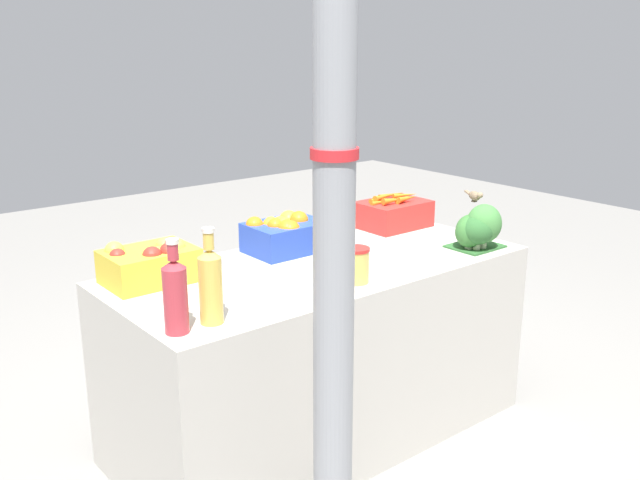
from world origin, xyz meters
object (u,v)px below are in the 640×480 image
apple_crate (151,263)px  juice_bottle_golden (210,284)px  carrot_crate (393,213)px  sparrow_bird (475,196)px  pickle_jar (356,265)px  juice_bottle_ruby (175,294)px  support_pole (334,158)px  orange_crate (285,233)px  broccoli_pile (477,229)px

apple_crate → juice_bottle_golden: bearing=-93.4°
carrot_crate → sparrow_bird: sparrow_bird is taller
pickle_jar → sparrow_bird: 0.73m
juice_bottle_golden → sparrow_bird: 1.33m
carrot_crate → pickle_jar: bearing=-144.2°
carrot_crate → juice_bottle_ruby: juice_bottle_ruby is taller
apple_crate → support_pole: bearing=-82.5°
juice_bottle_golden → support_pole: bearing=-70.7°
orange_crate → support_pole: bearing=-118.7°
pickle_jar → broccoli_pile: bearing=-1.1°
support_pole → juice_bottle_golden: size_ratio=8.48×
broccoli_pile → juice_bottle_ruby: size_ratio=0.76×
support_pole → juice_bottle_ruby: (-0.27, 0.43, -0.45)m
broccoli_pile → juice_bottle_ruby: 1.42m
orange_crate → broccoli_pile: size_ratio=1.42×
pickle_jar → juice_bottle_golden: bearing=-180.0°
broccoli_pile → pickle_jar: size_ratio=1.70×
support_pole → sparrow_bird: size_ratio=20.31×
apple_crate → carrot_crate: size_ratio=1.00×
carrot_crate → pickle_jar: (-0.68, -0.49, -0.00)m
sparrow_bird → pickle_jar: bearing=-68.2°
support_pole → carrot_crate: 1.55m
broccoli_pile → sparrow_bird: bearing=56.8°
broccoli_pile → pickle_jar: bearing=178.9°
support_pole → sparrow_bird: (1.18, 0.46, -0.34)m
orange_crate → juice_bottle_ruby: (-0.77, -0.49, 0.05)m
orange_crate → pickle_jar: (-0.03, -0.49, -0.01)m
apple_crate → juice_bottle_golden: (-0.03, -0.48, 0.06)m
orange_crate → juice_bottle_ruby: size_ratio=1.08×
juice_bottle_ruby → juice_bottle_golden: bearing=0.0°
carrot_crate → juice_bottle_golden: size_ratio=1.03×
juice_bottle_golden → sparrow_bird: bearing=1.2°
sparrow_bird → juice_bottle_ruby: bearing=-69.3°
broccoli_pile → pickle_jar: broccoli_pile is taller
juice_bottle_ruby → sparrow_bird: 1.45m
support_pole → broccoli_pile: support_pole is taller
carrot_crate → sparrow_bird: size_ratio=2.47×
orange_crate → pickle_jar: bearing=-93.7°
juice_bottle_golden → broccoli_pile: bearing=-0.6°
juice_bottle_ruby → juice_bottle_golden: juice_bottle_golden is taller
support_pole → carrot_crate: size_ratio=8.21×
pickle_jar → orange_crate: bearing=86.3°
orange_crate → juice_bottle_golden: juice_bottle_golden is taller
apple_crate → juice_bottle_golden: 0.49m
broccoli_pile → carrot_crate: bearing=90.4°
carrot_crate → pickle_jar: 0.83m
pickle_jar → support_pole: bearing=-137.7°
juice_bottle_golden → juice_bottle_ruby: bearing=180.0°
support_pole → juice_bottle_golden: bearing=109.3°
orange_crate → carrot_crate: bearing=0.1°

